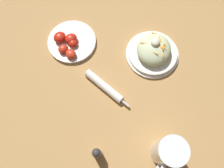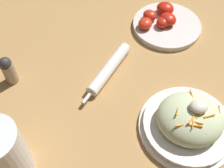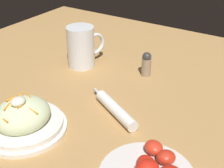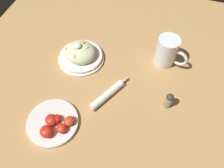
# 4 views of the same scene
# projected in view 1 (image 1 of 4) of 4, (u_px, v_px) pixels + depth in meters

# --- Properties ---
(ground_plane) EXTENTS (1.43, 1.43, 0.00)m
(ground_plane) POSITION_uv_depth(u_px,v_px,m) (123.00, 93.00, 0.83)
(ground_plane) COLOR #B2844C
(salad_plate) EXTENTS (0.21, 0.21, 0.10)m
(salad_plate) POSITION_uv_depth(u_px,v_px,m) (153.00, 51.00, 0.86)
(salad_plate) COLOR white
(salad_plate) RESTS_ON ground_plane
(beer_mug) EXTENTS (0.15, 0.09, 0.14)m
(beer_mug) POSITION_uv_depth(u_px,v_px,m) (168.00, 153.00, 0.70)
(beer_mug) COLOR white
(beer_mug) RESTS_ON ground_plane
(napkin_roll) EXTENTS (0.12, 0.19, 0.03)m
(napkin_roll) POSITION_uv_depth(u_px,v_px,m) (104.00, 86.00, 0.83)
(napkin_roll) COLOR white
(napkin_roll) RESTS_ON ground_plane
(tomato_plate) EXTENTS (0.20, 0.20, 0.05)m
(tomato_plate) POSITION_uv_depth(u_px,v_px,m) (70.00, 42.00, 0.89)
(tomato_plate) COLOR silver
(tomato_plate) RESTS_ON ground_plane
(salt_shaker) EXTENTS (0.03, 0.03, 0.08)m
(salt_shaker) POSITION_uv_depth(u_px,v_px,m) (97.00, 153.00, 0.72)
(salt_shaker) COLOR gray
(salt_shaker) RESTS_ON ground_plane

